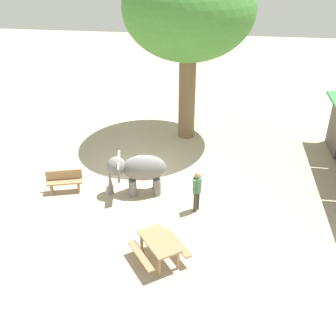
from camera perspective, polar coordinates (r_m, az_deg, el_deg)
ground_plane at (r=17.04m, az=-3.55°, el=-0.99°), size 60.00×60.00×0.00m
elephant at (r=15.36m, az=-4.35°, el=-0.23°), size 1.62×2.36×1.62m
person_handler at (r=14.36m, az=4.19°, el=-2.96°), size 0.47×0.32×1.62m
shade_tree_main at (r=18.83m, az=3.05°, el=21.82°), size 6.47×5.93×8.46m
wooden_bench at (r=16.22m, az=-14.67°, el=-1.77°), size 0.80×1.46×0.88m
picnic_table_near at (r=12.40m, az=-1.26°, el=-11.06°), size 2.09×2.08×0.78m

